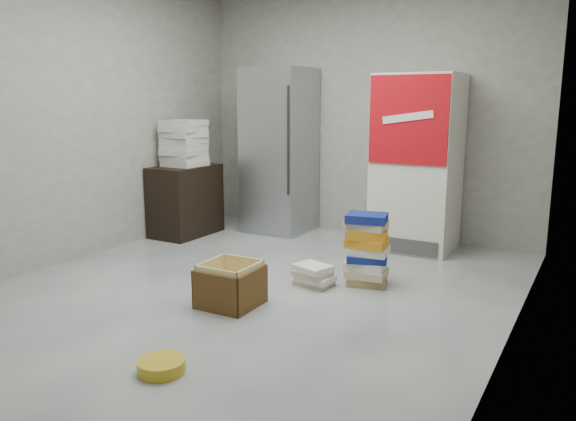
{
  "coord_description": "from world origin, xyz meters",
  "views": [
    {
      "loc": [
        2.47,
        -3.53,
        1.55
      ],
      "look_at": [
        0.04,
        0.7,
        0.58
      ],
      "focal_mm": 35.0,
      "sensor_mm": 36.0,
      "label": 1
    }
  ],
  "objects_px": {
    "phonebook_stack_main": "(367,249)",
    "cardboard_box": "(230,288)",
    "coke_cooler": "(417,163)",
    "wood_shelf": "(186,200)",
    "steel_fridge": "(280,151)"
  },
  "relations": [
    {
      "from": "coke_cooler",
      "to": "cardboard_box",
      "type": "height_order",
      "value": "coke_cooler"
    },
    {
      "from": "steel_fridge",
      "to": "cardboard_box",
      "type": "height_order",
      "value": "steel_fridge"
    },
    {
      "from": "steel_fridge",
      "to": "coke_cooler",
      "type": "xyz_separation_m",
      "value": [
        1.65,
        -0.01,
        -0.05
      ]
    },
    {
      "from": "wood_shelf",
      "to": "cardboard_box",
      "type": "height_order",
      "value": "wood_shelf"
    },
    {
      "from": "steel_fridge",
      "to": "phonebook_stack_main",
      "type": "bearing_deg",
      "value": -39.44
    },
    {
      "from": "steel_fridge",
      "to": "phonebook_stack_main",
      "type": "distance_m",
      "value": 2.25
    },
    {
      "from": "steel_fridge",
      "to": "wood_shelf",
      "type": "relative_size",
      "value": 2.37
    },
    {
      "from": "phonebook_stack_main",
      "to": "cardboard_box",
      "type": "height_order",
      "value": "phonebook_stack_main"
    },
    {
      "from": "phonebook_stack_main",
      "to": "coke_cooler",
      "type": "bearing_deg",
      "value": 79.65
    },
    {
      "from": "phonebook_stack_main",
      "to": "cardboard_box",
      "type": "distance_m",
      "value": 1.22
    },
    {
      "from": "phonebook_stack_main",
      "to": "cardboard_box",
      "type": "relative_size",
      "value": 1.44
    },
    {
      "from": "phonebook_stack_main",
      "to": "cardboard_box",
      "type": "xyz_separation_m",
      "value": [
        -0.71,
        -0.98,
        -0.17
      ]
    },
    {
      "from": "wood_shelf",
      "to": "phonebook_stack_main",
      "type": "relative_size",
      "value": 1.3
    },
    {
      "from": "coke_cooler",
      "to": "cardboard_box",
      "type": "relative_size",
      "value": 4.23
    },
    {
      "from": "phonebook_stack_main",
      "to": "cardboard_box",
      "type": "bearing_deg",
      "value": -137.16
    }
  ]
}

